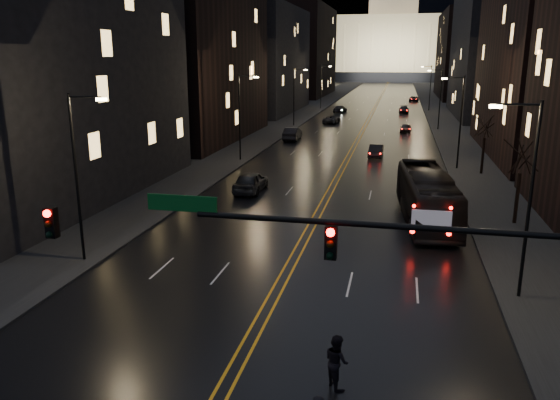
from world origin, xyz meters
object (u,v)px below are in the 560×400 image
Objects in this scene: traffic_signal at (416,265)px; pedestrian_b at (337,361)px; bus at (427,197)px; receding_car_a at (376,151)px; oncoming_car_b at (293,134)px; oncoming_car_a at (251,182)px.

pedestrian_b is (-2.29, 1.44, -4.16)m from traffic_signal.
bus is 2.98× the size of receding_car_a.
bus reaches higher than pedestrian_b.
receding_car_a is at bearing 137.13° from oncoming_car_b.
pedestrian_b is at bearing -87.21° from receding_car_a.
pedestrian_b reaches higher than receding_car_a.
traffic_signal reaches higher than bus.
bus is 2.37× the size of oncoming_car_b.
traffic_signal is at bearing -84.36° from receding_car_a.
receding_car_a is 43.97m from pedestrian_b.
traffic_signal is at bearing -99.08° from bus.
oncoming_car_a is 28.67m from oncoming_car_b.
bus is 20.64m from pedestrian_b.
receding_car_a is 2.17× the size of pedestrian_b.
pedestrian_b is (0.70, -43.96, 0.27)m from receding_car_a.
pedestrian_b is (-3.69, -20.30, -0.75)m from bus.
pedestrian_b is at bearing -105.69° from bus.
receding_car_a is at bearing -35.27° from pedestrian_b.
oncoming_car_b is at bearing -85.17° from oncoming_car_a.
traffic_signal is at bearing 115.02° from oncoming_car_a.
traffic_signal is 1.42× the size of bus.
traffic_signal is 4.23× the size of receding_car_a.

